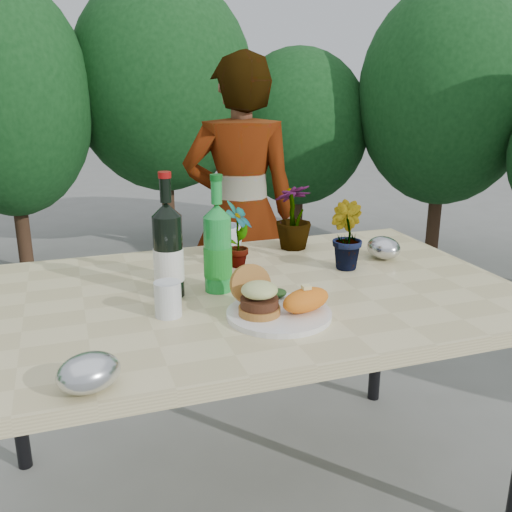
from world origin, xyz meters
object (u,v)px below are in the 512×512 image
object	(u,v)px
wine_bottle	(168,252)
patio_table	(247,308)
dinner_plate	(279,314)
person	(241,214)

from	to	relation	value
wine_bottle	patio_table	bearing A→B (deg)	10.19
dinner_plate	person	distance (m)	1.26
patio_table	wine_bottle	bearing A→B (deg)	172.06
patio_table	wine_bottle	world-z (taller)	wine_bottle
wine_bottle	person	distance (m)	1.12
dinner_plate	wine_bottle	distance (m)	0.37
patio_table	wine_bottle	distance (m)	0.30
patio_table	person	world-z (taller)	person
patio_table	person	distance (m)	1.05
patio_table	dinner_plate	xyz separation A→B (m)	(0.02, -0.22, 0.06)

